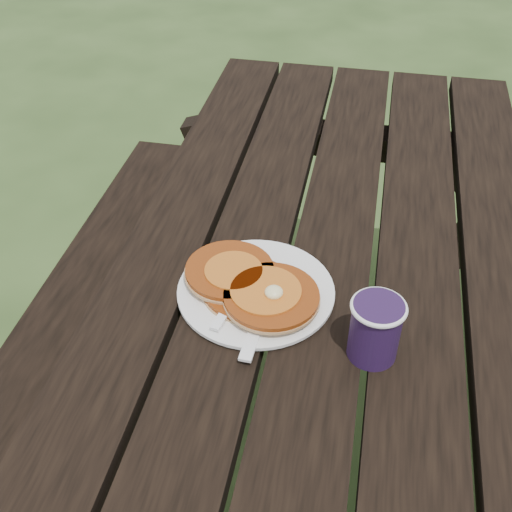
% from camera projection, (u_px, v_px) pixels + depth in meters
% --- Properties ---
extents(picnic_table, '(1.36, 1.80, 0.75)m').
position_uv_depth(picnic_table, '(313.00, 426.00, 1.32)').
color(picnic_table, black).
rests_on(picnic_table, ground).
extents(plate, '(0.32, 0.32, 0.01)m').
position_uv_depth(plate, '(256.00, 292.00, 1.06)').
color(plate, white).
rests_on(plate, picnic_table).
extents(pancake_stack, '(0.23, 0.20, 0.04)m').
position_uv_depth(pancake_stack, '(251.00, 286.00, 1.05)').
color(pancake_stack, '#8C3B0F').
rests_on(pancake_stack, plate).
extents(knife, '(0.03, 0.18, 0.00)m').
position_uv_depth(knife, '(259.00, 318.00, 1.01)').
color(knife, white).
rests_on(knife, plate).
extents(fork, '(0.06, 0.16, 0.01)m').
position_uv_depth(fork, '(229.00, 306.00, 1.02)').
color(fork, white).
rests_on(fork, plate).
extents(coffee_cup, '(0.08, 0.08, 0.10)m').
position_uv_depth(coffee_cup, '(376.00, 327.00, 0.93)').
color(coffee_cup, '#261439').
rests_on(coffee_cup, picnic_table).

